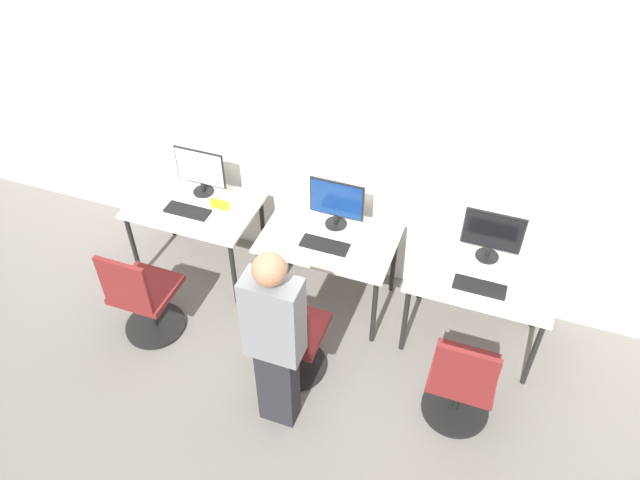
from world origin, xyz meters
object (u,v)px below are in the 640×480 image
object	(u,v)px
office_chair_center	(291,340)
mouse_center	(358,255)
keyboard_right	(480,287)
office_chair_right	(461,385)
mouse_left	(218,217)
keyboard_center	(325,245)
keyboard_left	(188,211)
office_chair_left	(144,300)
mouse_right	(515,297)
monitor_right	(492,234)
monitor_center	(337,202)
person_center	(275,339)
monitor_left	(200,171)

from	to	relation	value
office_chair_center	mouse_center	bearing A→B (deg)	66.92
keyboard_right	office_chair_right	distance (m)	0.70
mouse_left	keyboard_center	size ratio (longest dim) A/B	0.24
mouse_center	office_chair_right	size ratio (longest dim) A/B	0.10
keyboard_center	office_chair_right	size ratio (longest dim) A/B	0.41
keyboard_left	office_chair_left	world-z (taller)	office_chair_left
mouse_center	office_chair_center	world-z (taller)	office_chair_center
office_chair_right	mouse_right	bearing A→B (deg)	69.85
keyboard_center	monitor_right	size ratio (longest dim) A/B	0.86
monitor_center	office_chair_center	size ratio (longest dim) A/B	0.48
mouse_left	office_chair_center	world-z (taller)	office_chair_center
person_center	keyboard_center	bearing A→B (deg)	92.32
keyboard_right	person_center	bearing A→B (deg)	-138.16
monitor_right	office_chair_center	bearing A→B (deg)	-140.18
office_chair_right	office_chair_left	bearing A→B (deg)	-178.53
person_center	keyboard_right	bearing A→B (deg)	41.84
office_chair_left	monitor_right	distance (m)	2.65
monitor_left	mouse_right	world-z (taller)	monitor_left
mouse_left	monitor_right	xyz separation A→B (m)	(2.08, 0.29, 0.20)
person_center	monitor_right	world-z (taller)	person_center
office_chair_left	keyboard_left	bearing A→B (deg)	86.91
office_chair_left	person_center	bearing A→B (deg)	-15.25
office_chair_left	keyboard_right	size ratio (longest dim) A/B	2.43
monitor_right	mouse_right	world-z (taller)	monitor_right
mouse_right	office_chair_left	bearing A→B (deg)	-166.06
mouse_left	office_chair_center	size ratio (longest dim) A/B	0.10
mouse_left	office_chair_left	bearing A→B (deg)	-112.88
monitor_right	keyboard_right	bearing A→B (deg)	-90.00
monitor_center	mouse_center	size ratio (longest dim) A/B	4.81
monitor_center	mouse_right	xyz separation A→B (m)	(1.42, -0.32, -0.20)
monitor_center	person_center	size ratio (longest dim) A/B	0.28
keyboard_left	mouse_center	xyz separation A→B (m)	(1.45, -0.03, 0.01)
monitor_left	monitor_center	distance (m)	1.17
office_chair_left	mouse_right	bearing A→B (deg)	13.94
keyboard_center	person_center	world-z (taller)	person_center
monitor_left	keyboard_left	distance (m)	0.35
office_chair_right	keyboard_left	bearing A→B (deg)	164.69
office_chair_center	keyboard_right	size ratio (longest dim) A/B	2.43
mouse_right	monitor_center	bearing A→B (deg)	167.25
mouse_left	office_chair_center	bearing A→B (deg)	-37.91
monitor_right	office_chair_right	distance (m)	1.10
keyboard_center	mouse_right	world-z (taller)	mouse_right
keyboard_right	keyboard_center	bearing A→B (deg)	178.19
mouse_left	office_chair_left	world-z (taller)	office_chair_left
office_chair_left	keyboard_right	xyz separation A→B (m)	(2.39, 0.67, 0.34)
mouse_left	person_center	bearing A→B (deg)	-48.26
office_chair_right	keyboard_right	bearing A→B (deg)	93.00
monitor_center	person_center	distance (m)	1.32
monitor_left	monitor_right	world-z (taller)	same
office_chair_left	monitor_right	size ratio (longest dim) A/B	2.09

